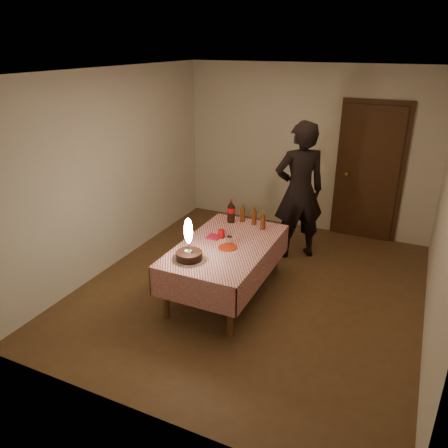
{
  "coord_description": "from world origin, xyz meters",
  "views": [
    {
      "loc": [
        1.68,
        -4.48,
        2.89
      ],
      "look_at": [
        -0.25,
        -0.29,
        0.95
      ],
      "focal_mm": 35.0,
      "sensor_mm": 36.0,
      "label": 1
    }
  ],
  "objects": [
    {
      "name": "ground",
      "position": [
        0.0,
        0.0,
        0.0
      ],
      "size": [
        4.0,
        4.5,
        0.01
      ],
      "primitive_type": "cube",
      "color": "brown",
      "rests_on": "ground"
    },
    {
      "name": "amber_bottle_left",
      "position": [
        -0.35,
        0.49,
        0.79
      ],
      "size": [
        0.06,
        0.06,
        0.25
      ],
      "color": "#5A2B0F",
      "rests_on": "dining_table"
    },
    {
      "name": "red_cup",
      "position": [
        -0.38,
        -0.1,
        0.72
      ],
      "size": [
        0.08,
        0.08,
        0.1
      ],
      "primitive_type": "cylinder",
      "color": "#B00C0D",
      "rests_on": "dining_table"
    },
    {
      "name": "cola_bottle",
      "position": [
        -0.47,
        0.41,
        0.83
      ],
      "size": [
        0.1,
        0.1,
        0.32
      ],
      "color": "black",
      "rests_on": "dining_table"
    },
    {
      "name": "clear_cup",
      "position": [
        -0.22,
        -0.21,
        0.72
      ],
      "size": [
        0.07,
        0.07,
        0.09
      ],
      "primitive_type": "cylinder",
      "color": "silver",
      "rests_on": "dining_table"
    },
    {
      "name": "napkin_stack",
      "position": [
        -0.46,
        -0.13,
        0.68
      ],
      "size": [
        0.15,
        0.15,
        0.02
      ],
      "primitive_type": "cube",
      "color": "#A9132C",
      "rests_on": "dining_table"
    },
    {
      "name": "amber_bottle_right",
      "position": [
        -0.01,
        0.36,
        0.79
      ],
      "size": [
        0.06,
        0.06,
        0.25
      ],
      "color": "#5A2B0F",
      "rests_on": "dining_table"
    },
    {
      "name": "dining_table",
      "position": [
        -0.25,
        -0.24,
        0.58
      ],
      "size": [
        1.02,
        1.72,
        0.67
      ],
      "color": "brown",
      "rests_on": "ground"
    },
    {
      "name": "room_shell",
      "position": [
        0.03,
        0.08,
        1.65
      ],
      "size": [
        4.04,
        4.54,
        2.62
      ],
      "color": "beige",
      "rests_on": "ground"
    },
    {
      "name": "red_plate",
      "position": [
        -0.19,
        -0.32,
        0.68
      ],
      "size": [
        0.22,
        0.22,
        0.01
      ],
      "primitive_type": "cylinder",
      "color": "#A6250B",
      "rests_on": "dining_table"
    },
    {
      "name": "photographer",
      "position": [
        0.22,
        1.15,
        0.97
      ],
      "size": [
        0.85,
        0.78,
        1.94
      ],
      "color": "black",
      "rests_on": "ground"
    },
    {
      "name": "birthday_cake",
      "position": [
        -0.45,
        -0.77,
        0.79
      ],
      "size": [
        0.36,
        0.36,
        0.49
      ],
      "color": "white",
      "rests_on": "dining_table"
    },
    {
      "name": "amber_bottle_mid",
      "position": [
        -0.17,
        0.46,
        0.79
      ],
      "size": [
        0.06,
        0.06,
        0.25
      ],
      "color": "#5A2B0F",
      "rests_on": "dining_table"
    }
  ]
}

